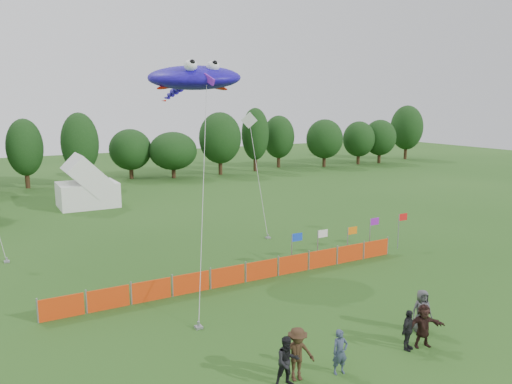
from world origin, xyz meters
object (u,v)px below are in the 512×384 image
tent_right (87,187)px  spectator_c (297,354)px  spectator_b (287,362)px  spectator_d (408,330)px  stingray_kite (192,78)px  spectator_e (422,311)px  spectator_f (423,326)px  barrier_fence (245,273)px  spectator_a (340,352)px

tent_right → spectator_c: tent_right is taller
spectator_b → spectator_d: spectator_b is taller
spectator_c → stingray_kite: size_ratio=0.11×
spectator_d → spectator_e: spectator_e is taller
spectator_f → spectator_d: bearing=-168.8°
barrier_fence → spectator_a: (-1.32, -9.42, 0.29)m
tent_right → spectator_f: (5.96, -33.24, -0.95)m
barrier_fence → spectator_e: size_ratio=11.22×
spectator_a → spectator_b: bearing=-177.4°
spectator_d → spectator_c: bearing=155.4°
barrier_fence → spectator_e: spectator_e is taller
spectator_b → stingray_kite: size_ratio=0.10×
tent_right → spectator_d: size_ratio=3.22×
barrier_fence → spectator_f: (2.68, -9.45, 0.35)m
spectator_c → spectator_d: bearing=9.5°
spectator_a → spectator_c: 1.56m
barrier_fence → spectator_d: bearing=-78.0°
tent_right → spectator_d: tent_right is taller
stingray_kite → tent_right: bearing=99.5°
tent_right → spectator_c: size_ratio=2.71×
barrier_fence → spectator_a: spectator_a is taller
barrier_fence → spectator_f: 9.83m
barrier_fence → spectator_c: (-2.82, -9.02, 0.43)m
spectator_e → stingray_kite: size_ratio=0.11×
barrier_fence → stingray_kite: bearing=92.8°
spectator_e → spectator_b: bearing=-156.2°
spectator_b → barrier_fence: bearing=81.0°
spectator_d → spectator_a: bearing=160.5°
tent_right → barrier_fence: size_ratio=0.25×
spectator_f → stingray_kite: bearing=121.2°
spectator_b → spectator_e: bearing=16.3°
spectator_a → spectator_d: 3.31m
spectator_b → stingray_kite: 18.20m
spectator_b → spectator_d: (5.29, -0.17, -0.07)m
spectator_e → spectator_c: bearing=-157.1°
stingray_kite → spectator_b: bearing=-101.3°
spectator_c → spectator_d: (4.81, -0.32, -0.15)m
spectator_c → spectator_f: (5.50, -0.43, -0.08)m
spectator_b → spectator_c: size_ratio=0.92×
barrier_fence → spectator_f: spectator_f is taller
spectator_d → spectator_b: bearing=157.3°
spectator_a → spectator_d: size_ratio=1.01×
spectator_a → spectator_b: (-1.99, 0.25, 0.06)m
spectator_b → spectator_e: (6.92, 0.67, 0.03)m
spectator_a → stingray_kite: size_ratio=0.10×
barrier_fence → spectator_d: size_ratio=12.65×
spectator_c → spectator_e: 6.46m
spectator_a → stingray_kite: bearing=95.8°
spectator_b → spectator_d: bearing=8.9°
tent_right → stingray_kite: size_ratio=0.30×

